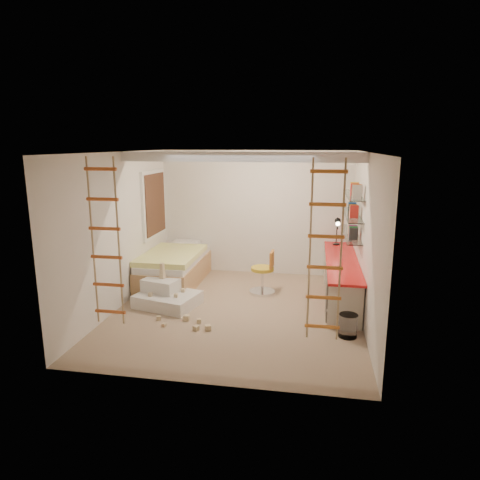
% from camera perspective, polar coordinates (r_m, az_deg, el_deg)
% --- Properties ---
extents(floor, '(4.50, 4.50, 0.00)m').
position_cam_1_polar(floor, '(7.23, -0.41, -9.45)').
color(floor, '#917A5E').
rests_on(floor, ground).
extents(ceiling_beam, '(4.00, 0.18, 0.16)m').
position_cam_1_polar(ceiling_beam, '(6.99, -0.00, 11.02)').
color(ceiling_beam, white).
rests_on(ceiling_beam, ceiling).
extents(window_frame, '(0.06, 1.15, 1.35)m').
position_cam_1_polar(window_frame, '(8.76, -11.46, 4.74)').
color(window_frame, white).
rests_on(window_frame, wall_left).
extents(window_blind, '(0.02, 1.00, 1.20)m').
position_cam_1_polar(window_blind, '(8.75, -11.21, 4.74)').
color(window_blind, '#4C2D1E').
rests_on(window_blind, window_frame).
extents(rope_ladder_left, '(0.41, 0.04, 2.13)m').
position_cam_1_polar(rope_ladder_left, '(5.60, -17.48, -0.38)').
color(rope_ladder_left, '#CA4C22').
rests_on(rope_ladder_left, ceiling).
extents(rope_ladder_right, '(0.41, 0.04, 2.13)m').
position_cam_1_polar(rope_ladder_right, '(4.99, 11.31, -1.60)').
color(rope_ladder_right, orange).
rests_on(rope_ladder_right, ceiling).
extents(waste_bin, '(0.27, 0.27, 0.34)m').
position_cam_1_polar(waste_bin, '(6.46, 14.20, -11.01)').
color(waste_bin, white).
rests_on(waste_bin, floor).
extents(desk, '(0.56, 2.80, 0.75)m').
position_cam_1_polar(desk, '(7.82, 13.27, -4.92)').
color(desk, red).
rests_on(desk, floor).
extents(shelves, '(0.25, 1.80, 0.71)m').
position_cam_1_polar(shelves, '(7.84, 14.69, 3.29)').
color(shelves, white).
rests_on(shelves, wall_right).
extents(bed, '(1.02, 2.00, 0.69)m').
position_cam_1_polar(bed, '(8.60, -8.71, -3.63)').
color(bed, '#AD7F51').
rests_on(bed, floor).
extents(task_lamp, '(0.14, 0.36, 0.57)m').
position_cam_1_polar(task_lamp, '(8.57, 12.86, 1.70)').
color(task_lamp, black).
rests_on(task_lamp, desk).
extents(swivel_chair, '(0.51, 0.51, 0.82)m').
position_cam_1_polar(swivel_chair, '(7.96, 3.18, -5.06)').
color(swivel_chair, gold).
rests_on(swivel_chair, floor).
extents(play_platform, '(1.15, 0.99, 0.44)m').
position_cam_1_polar(play_platform, '(7.55, -9.80, -7.27)').
color(play_platform, silver).
rests_on(play_platform, floor).
extents(toy_blocks, '(1.23, 1.12, 0.71)m').
position_cam_1_polar(toy_blocks, '(7.10, -8.71, -7.96)').
color(toy_blocks, '#CCB284').
rests_on(toy_blocks, floor).
extents(books, '(0.14, 0.70, 0.92)m').
position_cam_1_polar(books, '(7.82, 14.73, 4.05)').
color(books, '#262626').
rests_on(books, shelves).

